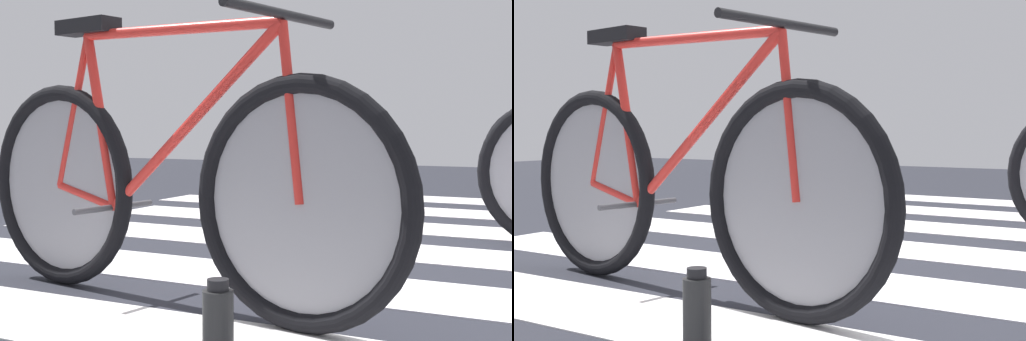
{
  "view_description": "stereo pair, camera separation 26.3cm",
  "coord_description": "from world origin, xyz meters",
  "views": [
    {
      "loc": [
        0.35,
        -2.65,
        0.6
      ],
      "look_at": [
        -0.7,
        -0.55,
        0.44
      ],
      "focal_mm": 49.43,
      "sensor_mm": 36.0,
      "label": 1
    },
    {
      "loc": [
        0.62,
        -2.65,
        0.6
      ],
      "look_at": [
        -0.7,
        -0.55,
        0.44
      ],
      "focal_mm": 49.43,
      "sensor_mm": 36.0,
      "label": 2
    }
  ],
  "objects": [
    {
      "name": "bicycle_1_of_4",
      "position": [
        -0.91,
        -0.8,
        0.41
      ],
      "size": [
        1.72,
        0.54,
        0.93
      ],
      "rotation": [
        0.0,
        0.0,
        -0.16
      ],
      "color": "black",
      "rests_on": "ground"
    },
    {
      "name": "crosswalk_markings",
      "position": [
        0.02,
        0.06,
        0.02
      ],
      "size": [
        5.45,
        5.75,
        0.0
      ],
      "color": "silver",
      "rests_on": "ground"
    },
    {
      "name": "ground",
      "position": [
        0.0,
        0.0,
        0.01
      ],
      "size": [
        18.0,
        14.0,
        0.02
      ],
      "color": "#25272F"
    }
  ]
}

